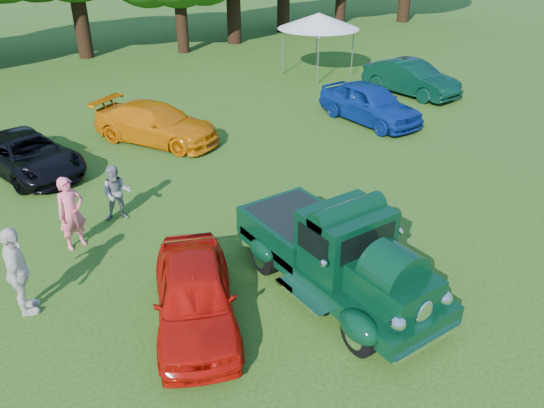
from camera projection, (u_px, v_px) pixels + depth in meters
ground at (312, 282)px, 11.76m from camera, size 120.00×120.00×0.00m
hero_pickup at (336, 254)px, 11.15m from camera, size 2.41×5.19×2.03m
red_convertible at (195, 295)px, 10.30m from camera, size 2.95×4.12×1.30m
back_car_black at (28, 154)px, 16.61m from camera, size 3.04×4.81×1.24m
back_car_orange at (156, 123)px, 18.95m from camera, size 4.04×5.06×1.37m
back_car_blue at (370, 103)px, 20.84m from camera, size 1.89×4.53×1.53m
back_car_green at (411, 78)px, 24.23m from camera, size 1.95×4.68×1.51m
spectator_pink at (71, 213)px, 12.64m from camera, size 0.75×0.56×1.85m
spectator_grey at (117, 193)px, 13.91m from camera, size 0.91×0.82×1.54m
spectator_white at (18, 272)px, 10.42m from camera, size 0.74×1.23×1.96m
canopy_tent at (319, 21)px, 26.42m from camera, size 4.59×4.59×3.08m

